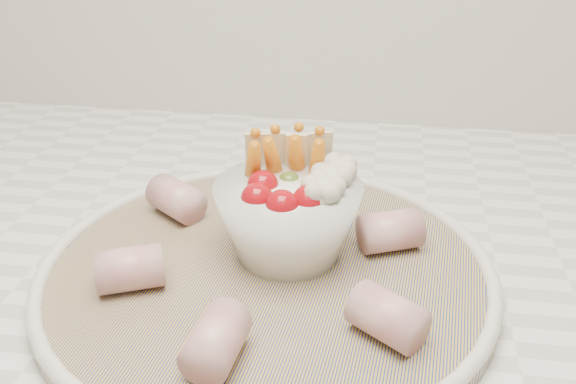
# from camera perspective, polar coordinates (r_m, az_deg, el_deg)

# --- Properties ---
(serving_platter) EXTENTS (0.41, 0.41, 0.02)m
(serving_platter) POSITION_cam_1_polar(r_m,az_deg,el_deg) (0.53, -1.90, -7.02)
(serving_platter) COLOR navy
(serving_platter) RESTS_ON kitchen_counter
(veggie_bowl) EXTENTS (0.12, 0.12, 0.10)m
(veggie_bowl) POSITION_cam_1_polar(r_m,az_deg,el_deg) (0.53, 0.16, -1.86)
(veggie_bowl) COLOR white
(veggie_bowl) RESTS_ON serving_platter
(cured_meat_rolls) EXTENTS (0.26, 0.28, 0.03)m
(cured_meat_rolls) POSITION_cam_1_polar(r_m,az_deg,el_deg) (0.52, -1.94, -5.09)
(cured_meat_rolls) COLOR #AF505B
(cured_meat_rolls) RESTS_ON serving_platter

